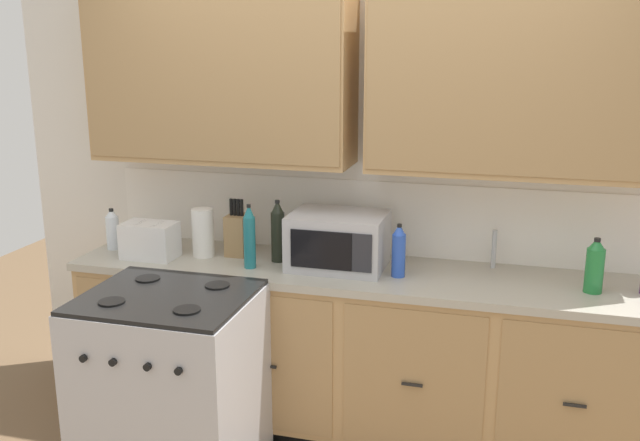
{
  "coord_description": "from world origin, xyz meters",
  "views": [
    {
      "loc": [
        0.76,
        -3.05,
        2.06
      ],
      "look_at": [
        -0.17,
        0.27,
        1.17
      ],
      "focal_mm": 39.85,
      "sensor_mm": 36.0,
      "label": 1
    }
  ],
  "objects_px": {
    "toaster": "(150,240)",
    "bottle_blue": "(399,251)",
    "bottle_dark": "(278,232)",
    "bottle_clear": "(113,229)",
    "bottle_teal": "(249,237)",
    "stove_range": "(172,389)",
    "knife_block": "(238,234)",
    "paper_towel_roll": "(203,233)",
    "bottle_green": "(595,266)",
    "microwave": "(338,241)"
  },
  "relations": [
    {
      "from": "paper_towel_roll",
      "to": "bottle_blue",
      "type": "xyz_separation_m",
      "value": [
        1.06,
        -0.05,
        0.0
      ]
    },
    {
      "from": "microwave",
      "to": "bottle_blue",
      "type": "relative_size",
      "value": 1.8
    },
    {
      "from": "bottle_blue",
      "to": "bottle_dark",
      "type": "bearing_deg",
      "value": 173.45
    },
    {
      "from": "bottle_green",
      "to": "stove_range",
      "type": "bearing_deg",
      "value": -162.26
    },
    {
      "from": "bottle_green",
      "to": "bottle_blue",
      "type": "height_order",
      "value": "bottle_blue"
    },
    {
      "from": "bottle_dark",
      "to": "bottle_clear",
      "type": "relative_size",
      "value": 1.43
    },
    {
      "from": "toaster",
      "to": "bottle_clear",
      "type": "relative_size",
      "value": 1.21
    },
    {
      "from": "bottle_teal",
      "to": "bottle_blue",
      "type": "height_order",
      "value": "bottle_teal"
    },
    {
      "from": "bottle_blue",
      "to": "bottle_teal",
      "type": "bearing_deg",
      "value": -174.96
    },
    {
      "from": "stove_range",
      "to": "bottle_green",
      "type": "distance_m",
      "value": 2.04
    },
    {
      "from": "bottle_teal",
      "to": "bottle_dark",
      "type": "distance_m",
      "value": 0.17
    },
    {
      "from": "bottle_teal",
      "to": "bottle_clear",
      "type": "height_order",
      "value": "bottle_teal"
    },
    {
      "from": "bottle_blue",
      "to": "bottle_clear",
      "type": "height_order",
      "value": "bottle_blue"
    },
    {
      "from": "stove_range",
      "to": "bottle_teal",
      "type": "height_order",
      "value": "bottle_teal"
    },
    {
      "from": "toaster",
      "to": "paper_towel_roll",
      "type": "xyz_separation_m",
      "value": [
        0.26,
        0.1,
        0.03
      ]
    },
    {
      "from": "bottle_clear",
      "to": "knife_block",
      "type": "bearing_deg",
      "value": 6.96
    },
    {
      "from": "paper_towel_roll",
      "to": "knife_block",
      "type": "bearing_deg",
      "value": 23.41
    },
    {
      "from": "bottle_green",
      "to": "bottle_dark",
      "type": "bearing_deg",
      "value": 177.97
    },
    {
      "from": "toaster",
      "to": "bottle_blue",
      "type": "height_order",
      "value": "bottle_blue"
    },
    {
      "from": "toaster",
      "to": "knife_block",
      "type": "distance_m",
      "value": 0.47
    },
    {
      "from": "bottle_green",
      "to": "bottle_blue",
      "type": "xyz_separation_m",
      "value": [
        -0.9,
        -0.02,
        0.0
      ]
    },
    {
      "from": "toaster",
      "to": "bottle_dark",
      "type": "relative_size",
      "value": 0.85
    },
    {
      "from": "bottle_green",
      "to": "bottle_blue",
      "type": "distance_m",
      "value": 0.9
    },
    {
      "from": "stove_range",
      "to": "paper_towel_roll",
      "type": "xyz_separation_m",
      "value": [
        -0.1,
        0.63,
        0.58
      ]
    },
    {
      "from": "bottle_blue",
      "to": "knife_block",
      "type": "bearing_deg",
      "value": 171.82
    },
    {
      "from": "stove_range",
      "to": "bottle_clear",
      "type": "height_order",
      "value": "bottle_clear"
    },
    {
      "from": "toaster",
      "to": "bottle_green",
      "type": "distance_m",
      "value": 2.23
    },
    {
      "from": "bottle_teal",
      "to": "bottle_clear",
      "type": "distance_m",
      "value": 0.86
    },
    {
      "from": "bottle_green",
      "to": "bottle_dark",
      "type": "distance_m",
      "value": 1.55
    },
    {
      "from": "bottle_clear",
      "to": "microwave",
      "type": "bearing_deg",
      "value": 0.98
    },
    {
      "from": "paper_towel_roll",
      "to": "bottle_dark",
      "type": "xyz_separation_m",
      "value": [
        0.42,
        0.02,
        0.03
      ]
    },
    {
      "from": "bottle_clear",
      "to": "paper_towel_roll",
      "type": "bearing_deg",
      "value": 1.36
    },
    {
      "from": "microwave",
      "to": "bottle_blue",
      "type": "bearing_deg",
      "value": -11.22
    },
    {
      "from": "bottle_teal",
      "to": "toaster",
      "type": "bearing_deg",
      "value": 178.13
    },
    {
      "from": "paper_towel_roll",
      "to": "bottle_dark",
      "type": "height_order",
      "value": "bottle_dark"
    },
    {
      "from": "knife_block",
      "to": "stove_range",
      "type": "bearing_deg",
      "value": -95.36
    },
    {
      "from": "knife_block",
      "to": "bottle_blue",
      "type": "relative_size",
      "value": 1.16
    },
    {
      "from": "bottle_teal",
      "to": "bottle_blue",
      "type": "distance_m",
      "value": 0.76
    },
    {
      "from": "knife_block",
      "to": "bottle_dark",
      "type": "bearing_deg",
      "value": -12.4
    },
    {
      "from": "knife_block",
      "to": "paper_towel_roll",
      "type": "bearing_deg",
      "value": -156.59
    },
    {
      "from": "bottle_teal",
      "to": "bottle_clear",
      "type": "relative_size",
      "value": 1.44
    },
    {
      "from": "bottle_teal",
      "to": "bottle_dark",
      "type": "height_order",
      "value": "bottle_teal"
    },
    {
      "from": "paper_towel_roll",
      "to": "bottle_blue",
      "type": "height_order",
      "value": "bottle_blue"
    },
    {
      "from": "microwave",
      "to": "paper_towel_roll",
      "type": "distance_m",
      "value": 0.74
    },
    {
      "from": "bottle_green",
      "to": "bottle_clear",
      "type": "xyz_separation_m",
      "value": [
        -2.51,
        0.02,
        -0.01
      ]
    },
    {
      "from": "knife_block",
      "to": "microwave",
      "type": "bearing_deg",
      "value": -6.44
    },
    {
      "from": "bottle_dark",
      "to": "toaster",
      "type": "bearing_deg",
      "value": -169.78
    },
    {
      "from": "microwave",
      "to": "bottle_green",
      "type": "bearing_deg",
      "value": -2.07
    },
    {
      "from": "paper_towel_roll",
      "to": "bottle_clear",
      "type": "height_order",
      "value": "paper_towel_roll"
    },
    {
      "from": "bottle_dark",
      "to": "bottle_clear",
      "type": "distance_m",
      "value": 0.96
    }
  ]
}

